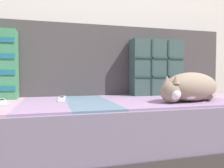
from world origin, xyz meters
The scene contains 6 objects.
couch centered at (0.00, 0.13, 0.20)m, with size 2.14×0.85×0.40m.
sofa_backrest centered at (0.00, 0.48, 0.66)m, with size 2.09×0.14×0.52m.
throw_pillow_quilted centered at (0.44, 0.33, 0.61)m, with size 0.40×0.14×0.42m.
sleeping_cat centered at (0.43, -0.09, 0.48)m, with size 0.44×0.30×0.17m.
game_remote_near centered at (-0.59, 0.12, 0.41)m, with size 0.09×0.19×0.02m.
game_remote_far centered at (-0.27, 0.18, 0.41)m, with size 0.07×0.19×0.02m.
Camera 1 is at (-0.33, -1.18, 0.56)m, focal length 35.00 mm.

